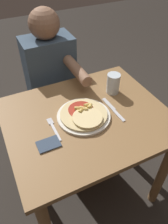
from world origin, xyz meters
name	(u,v)px	position (x,y,z in m)	size (l,w,h in m)	color
ground_plane	(86,184)	(0.00, 0.00, 0.00)	(8.00, 8.00, 0.00)	#2D2823
dining_table	(87,133)	(0.00, 0.00, 0.60)	(0.90, 0.75, 0.75)	olive
plate	(84,116)	(-0.02, 0.00, 0.75)	(0.30, 0.30, 0.01)	silver
pizza	(85,115)	(-0.02, -0.01, 0.77)	(0.26, 0.26, 0.04)	#E0C689
fork	(53,128)	(-0.20, -0.01, 0.75)	(0.03, 0.18, 0.00)	silver
knife	(114,110)	(0.16, -0.02, 0.75)	(0.03, 0.22, 0.00)	silver
drinking_glass	(113,84)	(0.24, 0.13, 0.81)	(0.08, 0.08, 0.13)	silver
napkin	(49,144)	(-0.26, -0.10, 0.75)	(0.11, 0.08, 0.01)	#38475B
person_diner	(51,75)	(-0.02, 0.58, 0.68)	(0.35, 0.52, 1.16)	#2D2D38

